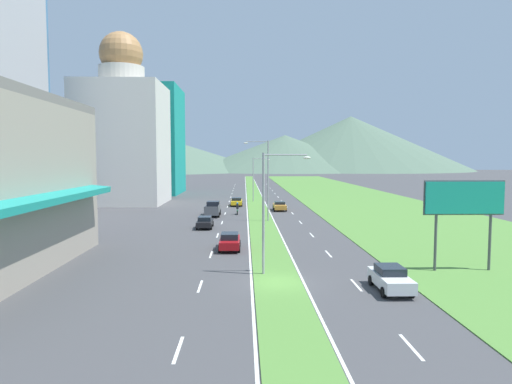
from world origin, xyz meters
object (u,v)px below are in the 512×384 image
at_px(car_2, 205,222).
at_px(motorcycle_rider, 237,209).
at_px(street_lamp_near, 269,204).
at_px(pickup_truck_0, 213,209).
at_px(street_lamp_far, 255,176).
at_px(billboard_roadside, 464,202).
at_px(car_4, 237,202).
at_px(car_1, 280,206).
at_px(car_3, 230,241).
at_px(car_0, 391,278).
at_px(street_lamp_mid, 266,175).

xyz_separation_m(car_2, motorcycle_rider, (3.68, 13.13, 0.02)).
bearing_deg(street_lamp_near, pickup_truck_0, 100.77).
relative_size(street_lamp_far, motorcycle_rider, 4.22).
relative_size(street_lamp_far, pickup_truck_0, 1.56).
relative_size(billboard_roadside, car_4, 1.43).
xyz_separation_m(car_1, car_3, (-6.99, -30.74, 0.03)).
bearing_deg(car_3, car_4, 0.01).
bearing_deg(car_4, car_0, -168.45).
bearing_deg(street_lamp_near, car_0, -29.43).
bearing_deg(car_1, motorcycle_rider, -53.99).
bearing_deg(street_lamp_far, street_lamp_mid, -88.58).
height_order(street_lamp_mid, car_3, street_lamp_mid).
relative_size(billboard_roadside, car_3, 1.51).
distance_m(car_0, car_4, 52.29).
relative_size(billboard_roadside, car_1, 1.45).
bearing_deg(car_2, billboard_roadside, -135.55).
bearing_deg(car_0, street_lamp_far, -173.22).
xyz_separation_m(car_4, motorcycle_rider, (0.32, -12.25, 0.00)).
bearing_deg(motorcycle_rider, pickup_truck_0, 113.52).
distance_m(car_3, pickup_truck_0, 24.56).
bearing_deg(street_lamp_mid, car_1, 76.97).
bearing_deg(car_4, pickup_truck_0, 166.82).
xyz_separation_m(street_lamp_mid, car_1, (2.85, 12.29, -5.34)).
bearing_deg(car_2, car_4, -7.55).
xyz_separation_m(street_lamp_near, car_4, (-3.10, 47.07, -4.33)).
bearing_deg(car_0, billboard_roadside, 124.54).
bearing_deg(street_lamp_far, motorcycle_rider, -99.02).
height_order(car_0, car_4, car_0).
bearing_deg(pickup_truck_0, car_2, 179.34).
distance_m(car_3, car_4, 38.14).
height_order(street_lamp_mid, street_lamp_far, street_lamp_mid).
xyz_separation_m(car_1, motorcycle_rider, (-6.68, -4.85, 0.00)).
relative_size(car_0, car_4, 0.91).
distance_m(street_lamp_near, street_lamp_far, 54.73).
bearing_deg(car_3, billboard_roadside, -115.74).
bearing_deg(car_2, street_lamp_mid, -52.87).
height_order(car_1, motorcycle_rider, motorcycle_rider).
relative_size(car_3, motorcycle_rider, 2.21).
relative_size(street_lamp_mid, car_1, 2.31).
xyz_separation_m(street_lamp_near, car_2, (-6.46, 21.69, -4.35)).
bearing_deg(car_0, car_3, -141.37).
bearing_deg(car_1, car_3, -12.81).
distance_m(street_lamp_mid, billboard_roadside, 29.90).
height_order(street_lamp_near, car_1, street_lamp_near).
xyz_separation_m(street_lamp_far, car_2, (-6.84, -33.03, -4.21)).
height_order(street_lamp_mid, pickup_truck_0, street_lamp_mid).
height_order(street_lamp_far, car_4, street_lamp_far).
bearing_deg(motorcycle_rider, car_2, 164.34).
xyz_separation_m(street_lamp_far, car_0, (7.00, -58.89, -4.15)).
distance_m(car_0, pickup_truck_0, 39.87).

